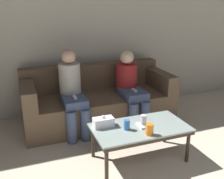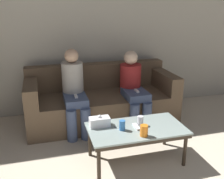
% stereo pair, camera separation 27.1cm
% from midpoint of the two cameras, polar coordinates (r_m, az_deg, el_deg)
% --- Properties ---
extents(wall_back, '(12.00, 0.06, 2.60)m').
position_cam_midpoint_polar(wall_back, '(4.17, -7.55, 12.84)').
color(wall_back, '#B7B2A3').
rests_on(wall_back, ground_plane).
extents(couch, '(2.13, 0.89, 0.81)m').
position_cam_midpoint_polar(couch, '(3.90, -5.15, -2.55)').
color(couch, brown).
rests_on(couch, ground_plane).
extents(coffee_table, '(1.05, 0.57, 0.41)m').
position_cam_midpoint_polar(coffee_table, '(2.91, 3.45, -8.83)').
color(coffee_table, '#8C9E99').
rests_on(coffee_table, ground_plane).
extents(cup_near_left, '(0.06, 0.06, 0.11)m').
position_cam_midpoint_polar(cup_near_left, '(2.80, 0.46, -7.73)').
color(cup_near_left, '#3372BF').
rests_on(cup_near_left, coffee_table).
extents(cup_near_right, '(0.08, 0.08, 0.12)m').
position_cam_midpoint_polar(cup_near_right, '(2.70, 5.31, -8.67)').
color(cup_near_right, orange).
rests_on(cup_near_right, coffee_table).
extents(cup_far_center, '(0.07, 0.07, 0.11)m').
position_cam_midpoint_polar(cup_far_center, '(2.92, 4.24, -6.60)').
color(cup_far_center, silver).
rests_on(cup_far_center, coffee_table).
extents(tissue_box, '(0.22, 0.12, 0.13)m').
position_cam_midpoint_polar(tissue_box, '(2.87, -4.61, -7.12)').
color(tissue_box, white).
rests_on(tissue_box, coffee_table).
extents(game_remote, '(0.04, 0.15, 0.02)m').
position_cam_midpoint_polar(game_remote, '(2.88, 3.47, -7.92)').
color(game_remote, white).
rests_on(game_remote, coffee_table).
extents(seated_person_left_end, '(0.31, 0.64, 1.12)m').
position_cam_midpoint_polar(seated_person_left_end, '(3.52, -10.87, -0.29)').
color(seated_person_left_end, '#47567A').
rests_on(seated_person_left_end, ground_plane).
extents(seated_person_mid_left, '(0.31, 0.66, 1.05)m').
position_cam_midpoint_polar(seated_person_mid_left, '(3.74, 1.87, 0.75)').
color(seated_person_mid_left, '#47567A').
rests_on(seated_person_mid_left, ground_plane).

